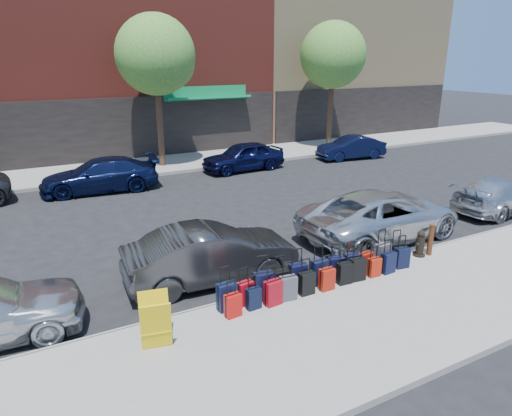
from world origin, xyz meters
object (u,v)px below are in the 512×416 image
tree_right (335,57)px  car_near_1 (212,254)px  fire_hydrant (420,244)px  car_near_3 (503,195)px  car_far_3 (351,148)px  car_far_2 (243,156)px  car_far_1 (100,175)px  bollard (431,239)px  suitcase_front_5 (319,272)px  tree_center (158,57)px  car_near_2 (381,215)px  display_rack (155,322)px

tree_right → car_near_1: 18.89m
fire_hydrant → car_near_3: 6.18m
car_far_3 → car_near_1: bearing=-44.6°
car_far_2 → car_far_1: bearing=-89.3°
bollard → car_far_1: car_far_1 is taller
fire_hydrant → bollard: (0.29, -0.09, 0.13)m
tree_right → bollard: 16.84m
suitcase_front_5 → tree_right: bearing=50.6°
tree_center → fire_hydrant: (2.84, -14.27, -4.92)m
tree_center → car_near_1: tree_center is taller
car_near_2 → car_far_3: size_ratio=1.42×
suitcase_front_5 → car_far_3: bearing=46.3°
suitcase_front_5 → car_far_2: size_ratio=0.24×
tree_center → suitcase_front_5: 15.15m
car_far_2 → car_far_3: 6.51m
fire_hydrant → car_near_3: size_ratio=0.17×
tree_right → display_rack: bearing=-135.9°
tree_center → car_near_2: 13.63m
bollard → car_near_3: (5.66, 1.73, 0.01)m
car_far_3 → car_far_2: bearing=-86.4°
display_rack → car_far_1: bearing=96.6°
car_near_2 → car_far_2: (0.22, 10.03, -0.04)m
display_rack → car_far_2: bearing=68.9°
tree_right → fire_hydrant: (-7.66, -14.27, -4.92)m
tree_center → tree_right: size_ratio=1.00×
suitcase_front_5 → display_rack: bearing=-173.8°
fire_hydrant → car_far_3: bearing=49.6°
suitcase_front_5 → car_near_1: size_ratio=0.23×
fire_hydrant → car_near_1: bearing=154.5°
tree_right → car_near_2: tree_right is taller
car_near_1 → car_near_2: car_near_2 is taller
tree_right → car_far_3: (-0.71, -2.82, -4.78)m
car_near_1 → car_far_1: 9.81m
display_rack → car_far_1: (1.13, 12.00, 0.04)m
fire_hydrant → car_far_1: (-6.56, 11.39, 0.21)m
tree_center → car_far_1: bearing=-142.3°
fire_hydrant → car_far_1: 13.15m
bollard → car_far_1: (-6.85, 11.48, 0.08)m
tree_right → car_near_1: size_ratio=1.66×
tree_right → suitcase_front_5: bearing=-127.9°
display_rack → car_far_3: (14.64, 12.06, -0.03)m
car_near_3 → car_far_2: size_ratio=1.04×
display_rack → car_near_2: car_near_2 is taller
tree_center → car_far_2: size_ratio=1.74×
bollard → car_near_2: car_near_2 is taller
display_rack → car_far_3: bearing=51.5°
bollard → display_rack: display_rack is taller
car_far_1 → suitcase_front_5: bearing=20.8°
car_near_3 → bollard: bearing=104.8°
car_near_1 → car_far_2: bearing=-26.9°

